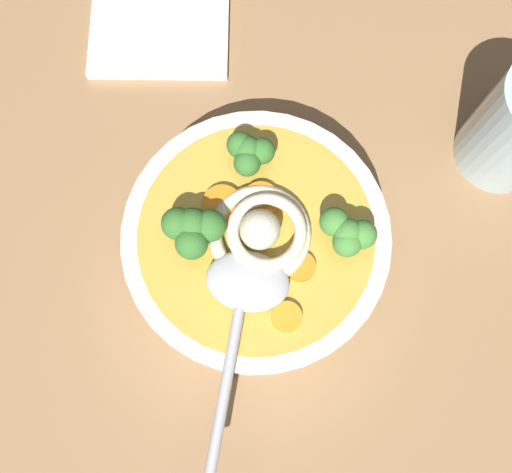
% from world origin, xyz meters
% --- Properties ---
extents(table_slab, '(1.24, 1.24, 0.03)m').
position_xyz_m(table_slab, '(0.00, 0.00, 0.01)').
color(table_slab, '#936D47').
rests_on(table_slab, ground).
extents(soup_bowl, '(0.20, 0.20, 0.06)m').
position_xyz_m(soup_bowl, '(0.02, -0.00, 0.06)').
color(soup_bowl, silver).
rests_on(soup_bowl, table_slab).
extents(noodle_pile, '(0.08, 0.08, 0.03)m').
position_xyz_m(noodle_pile, '(0.02, 0.00, 0.10)').
color(noodle_pile, beige).
rests_on(noodle_pile, soup_bowl).
extents(soup_spoon, '(0.06, 0.17, 0.02)m').
position_xyz_m(soup_spoon, '(0.01, -0.05, 0.10)').
color(soup_spoon, '#B7B7BC').
rests_on(soup_spoon, soup_bowl).
extents(broccoli_floret_far, '(0.04, 0.04, 0.03)m').
position_xyz_m(broccoli_floret_far, '(0.08, 0.00, 0.11)').
color(broccoli_floret_far, '#7A9E60').
rests_on(broccoli_floret_far, soup_bowl).
extents(broccoli_floret_center, '(0.05, 0.04, 0.04)m').
position_xyz_m(broccoli_floret_center, '(-0.03, -0.00, 0.11)').
color(broccoli_floret_center, '#7A9E60').
rests_on(broccoli_floret_center, soup_bowl).
extents(broccoli_floret_right, '(0.04, 0.03, 0.03)m').
position_xyz_m(broccoli_floret_right, '(0.01, 0.06, 0.11)').
color(broccoli_floret_right, '#7A9E60').
rests_on(broccoli_floret_right, soup_bowl).
extents(carrot_slice_front, '(0.02, 0.02, 0.00)m').
position_xyz_m(carrot_slice_front, '(0.04, -0.06, 0.09)').
color(carrot_slice_front, orange).
rests_on(carrot_slice_front, soup_bowl).
extents(carrot_slice_extra_a, '(0.02, 0.02, 0.00)m').
position_xyz_m(carrot_slice_extra_a, '(0.05, -0.02, 0.09)').
color(carrot_slice_extra_a, orange).
rests_on(carrot_slice_extra_a, soup_bowl).
extents(carrot_slice_rear, '(0.03, 0.03, 0.01)m').
position_xyz_m(carrot_slice_rear, '(-0.01, 0.02, 0.09)').
color(carrot_slice_rear, orange).
rests_on(carrot_slice_rear, soup_bowl).
extents(carrot_slice_left, '(0.03, 0.03, 0.01)m').
position_xyz_m(carrot_slice_left, '(0.02, 0.03, 0.09)').
color(carrot_slice_left, orange).
rests_on(carrot_slice_left, soup_bowl).
extents(folded_napkin, '(0.13, 0.11, 0.01)m').
position_xyz_m(folded_napkin, '(-0.08, 0.21, 0.03)').
color(folded_napkin, white).
rests_on(folded_napkin, table_slab).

